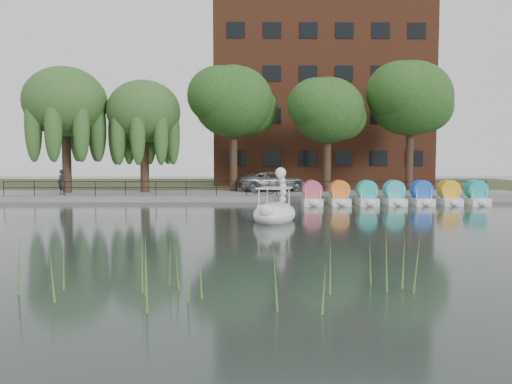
{
  "coord_description": "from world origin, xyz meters",
  "views": [
    {
      "loc": [
        0.18,
        -19.71,
        2.96
      ],
      "look_at": [
        0.5,
        4.0,
        1.3
      ],
      "focal_mm": 35.0,
      "sensor_mm": 36.0,
      "label": 1
    }
  ],
  "objects_px": {
    "pedestrian": "(61,180)",
    "minivan": "(274,180)",
    "bicycle": "(263,187)",
    "swan_boat": "(275,209)"
  },
  "relations": [
    {
      "from": "pedestrian",
      "to": "minivan",
      "type": "bearing_deg",
      "value": 44.95
    },
    {
      "from": "minivan",
      "to": "bicycle",
      "type": "relative_size",
      "value": 3.52
    },
    {
      "from": "minivan",
      "to": "bicycle",
      "type": "height_order",
      "value": "minivan"
    },
    {
      "from": "minivan",
      "to": "pedestrian",
      "type": "xyz_separation_m",
      "value": [
        -14.68,
        -3.4,
        0.15
      ]
    },
    {
      "from": "pedestrian",
      "to": "swan_boat",
      "type": "height_order",
      "value": "swan_boat"
    },
    {
      "from": "minivan",
      "to": "pedestrian",
      "type": "bearing_deg",
      "value": 89.43
    },
    {
      "from": "minivan",
      "to": "pedestrian",
      "type": "relative_size",
      "value": 3.06
    },
    {
      "from": "minivan",
      "to": "bicycle",
      "type": "xyz_separation_m",
      "value": [
        -0.86,
        -2.8,
        -0.34
      ]
    },
    {
      "from": "bicycle",
      "to": "swan_boat",
      "type": "xyz_separation_m",
      "value": [
        0.21,
        -11.88,
        -0.36
      ]
    },
    {
      "from": "pedestrian",
      "to": "swan_boat",
      "type": "xyz_separation_m",
      "value": [
        14.04,
        -11.27,
        -0.85
      ]
    }
  ]
}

